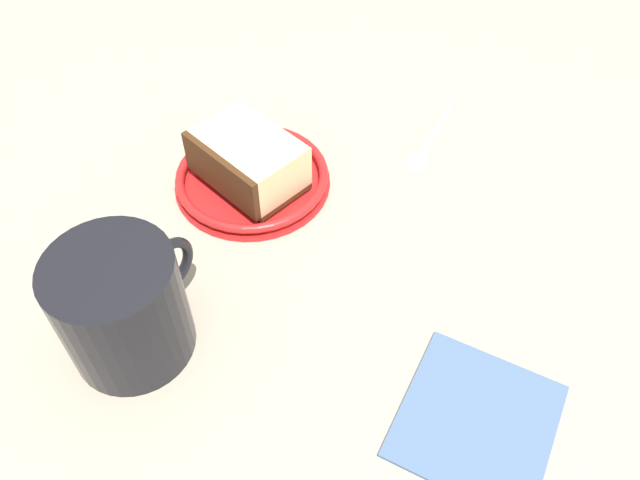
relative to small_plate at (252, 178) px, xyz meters
The scene contains 6 objects.
ground_plane 6.35cm from the small_plate, 41.43° to the left, with size 151.95×151.95×3.97cm, color tan.
small_plate is the anchor object (origin of this frame).
cake_slice 2.37cm from the small_plate, 19.66° to the right, with size 9.69×11.39×4.83cm.
tea_mug 19.39cm from the small_plate, ahead, with size 11.59×9.15×9.47cm.
teaspoon 17.41cm from the small_plate, 131.24° to the left, with size 12.54×2.05×0.80cm.
folded_napkin 29.47cm from the small_plate, 61.42° to the left, with size 10.97×10.36×0.60cm, color slate.
Camera 1 is at (31.88, 20.34, 42.28)cm, focal length 35.64 mm.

